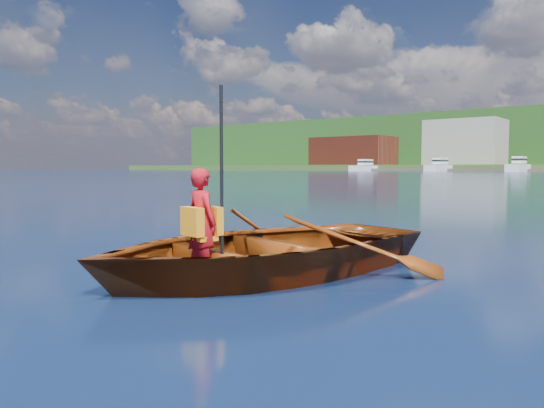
# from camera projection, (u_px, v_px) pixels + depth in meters

# --- Properties ---
(ground) EXTENTS (600.00, 600.00, 0.00)m
(ground) POSITION_uv_depth(u_px,v_px,m) (230.00, 266.00, 6.78)
(ground) COLOR #152C46
(ground) RESTS_ON ground
(rowboat) EXTENTS (4.11, 5.01, 0.90)m
(rowboat) POSITION_uv_depth(u_px,v_px,m) (262.00, 248.00, 6.30)
(rowboat) COLOR #673010
(rowboat) RESTS_ON ground
(child_paddler) EXTENTS (0.48, 0.40, 2.02)m
(child_paddler) POSITION_uv_depth(u_px,v_px,m) (202.00, 222.00, 5.61)
(child_paddler) COLOR #AE1019
(child_paddler) RESTS_ON ground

